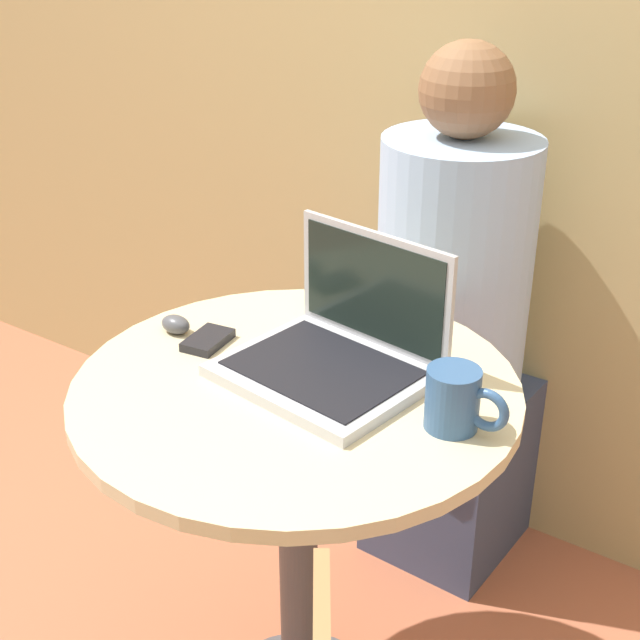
{
  "coord_description": "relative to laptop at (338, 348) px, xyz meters",
  "views": [
    {
      "loc": [
        0.75,
        -1.03,
        1.52
      ],
      "look_at": [
        0.01,
        0.05,
        0.87
      ],
      "focal_mm": 50.0,
      "sensor_mm": 36.0,
      "label": 1
    }
  ],
  "objects": [
    {
      "name": "round_table",
      "position": [
        -0.03,
        -0.07,
        -0.22
      ],
      "size": [
        0.75,
        0.75,
        0.77
      ],
      "color": "#4C4C51",
      "rests_on": "ground_plane"
    },
    {
      "name": "person_seated",
      "position": [
        -0.03,
        0.56,
        -0.29
      ],
      "size": [
        0.34,
        0.52,
        1.24
      ],
      "color": "#3D4766",
      "rests_on": "ground_plane"
    },
    {
      "name": "coffee_cup",
      "position": [
        0.24,
        -0.05,
        0.01
      ],
      "size": [
        0.13,
        0.08,
        0.1
      ],
      "color": "#335684",
      "rests_on": "round_table"
    },
    {
      "name": "laptop",
      "position": [
        0.0,
        0.0,
        0.0
      ],
      "size": [
        0.36,
        0.31,
        0.22
      ],
      "color": "#B7B7BC",
      "rests_on": "round_table"
    },
    {
      "name": "computer_mouse",
      "position": [
        -0.32,
        -0.05,
        -0.03
      ],
      "size": [
        0.06,
        0.04,
        0.03
      ],
      "color": "#4C4C51",
      "rests_on": "round_table"
    },
    {
      "name": "cell_phone",
      "position": [
        -0.24,
        -0.05,
        -0.04
      ],
      "size": [
        0.07,
        0.1,
        0.02
      ],
      "color": "black",
      "rests_on": "round_table"
    }
  ]
}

